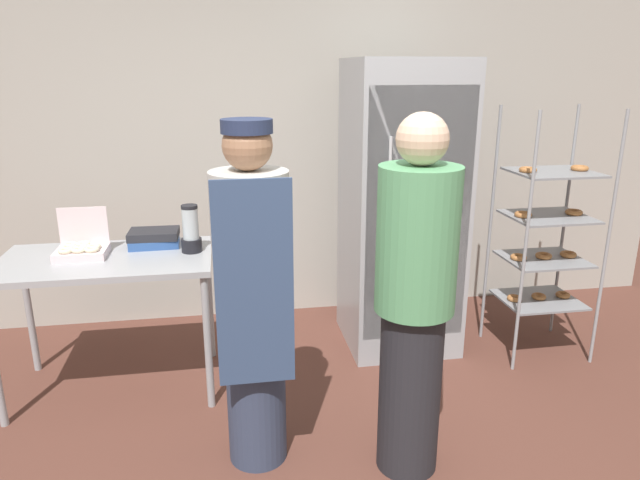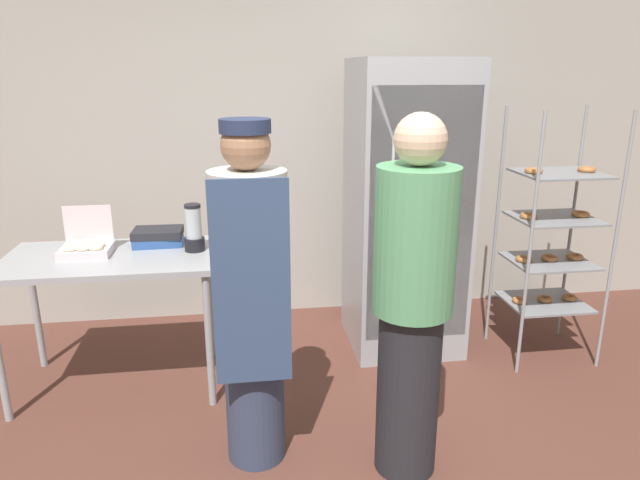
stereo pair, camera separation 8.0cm
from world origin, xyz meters
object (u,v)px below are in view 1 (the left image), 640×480
Objects in this scene: blender_pitcher at (191,231)px; donut_box at (81,249)px; person_baker at (253,295)px; person_customer at (414,300)px; binder_stack at (154,238)px; refrigerator at (401,209)px; baking_rack at (546,238)px.

donut_box is at bearing 179.34° from blender_pitcher.
blender_pitcher is 0.17× the size of person_baker.
person_customer is (1.06, -1.04, -0.09)m from blender_pitcher.
binder_stack is 1.15m from person_baker.
binder_stack is at bearing -174.69° from refrigerator.
baking_rack is 2.34m from blender_pitcher.
refrigerator is 1.66m from binder_stack.
refrigerator reaches higher than donut_box.
baking_rack is at bearing 0.02° from blender_pitcher.
donut_box is 1.28m from person_baker.
baking_rack is 5.52× the size of binder_stack.
binder_stack is (-1.65, -0.15, -0.09)m from refrigerator.
baking_rack is 5.86× the size of blender_pitcher.
baking_rack is 5.87× the size of donut_box.
binder_stack is 1.76m from person_customer.
refrigerator is 6.90× the size of donut_box.
person_baker reaches higher than donut_box.
donut_box is 0.64m from blender_pitcher.
person_baker is (-1.09, -1.16, -0.10)m from refrigerator.
blender_pitcher is at bearing -0.66° from donut_box.
person_customer is at bearing -104.88° from refrigerator.
person_customer reaches higher than person_baker.
baking_rack is 0.99× the size of person_baker.
person_baker is at bearing -41.80° from donut_box.
donut_box reaches higher than binder_stack.
binder_stack is at bearing 137.28° from person_customer.
donut_box is at bearing -171.62° from refrigerator.
baking_rack is 2.19m from person_baker.
blender_pitcher is 0.29m from binder_stack.
donut_box is 0.16× the size of person_customer.
baking_rack is 2.98m from donut_box.
refrigerator is 1.45m from blender_pitcher.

